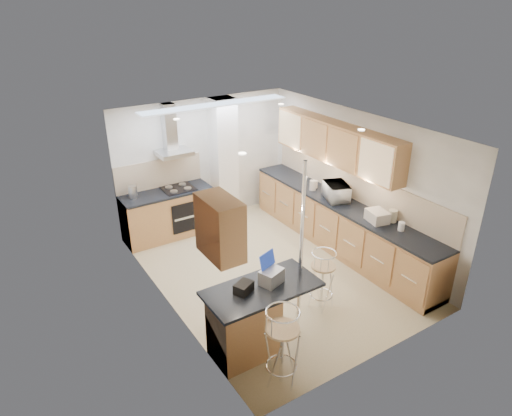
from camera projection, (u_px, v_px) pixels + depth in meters
ground at (270, 271)px, 7.75m from camera, size 4.80×4.80×0.00m
room_shell at (275, 175)px, 7.53m from camera, size 3.64×4.84×2.51m
right_counter at (339, 225)px, 8.28m from camera, size 0.63×4.40×0.92m
back_counter at (168, 214)px, 8.69m from camera, size 1.70×0.63×0.92m
peninsula at (262, 317)px, 5.89m from camera, size 1.47×0.72×0.94m
microwave at (337, 192)px, 8.12m from camera, size 0.53×0.64×0.30m
laptop at (271, 277)px, 5.74m from camera, size 0.34×0.30×0.20m
bag at (244, 288)px, 5.58m from camera, size 0.28×0.25×0.13m
bar_stool_near at (282, 347)px, 5.33m from camera, size 0.55×0.55×1.05m
bar_stool_end at (322, 280)px, 6.67m from camera, size 0.54×0.54×0.94m
jar_a at (313, 185)px, 8.53m from camera, size 0.13×0.13×0.19m
jar_b at (315, 184)px, 8.65m from camera, size 0.14×0.14×0.14m
jar_c at (393, 216)px, 7.34m from camera, size 0.18×0.18×0.20m
jar_d at (401, 226)px, 7.08m from camera, size 0.11×0.11×0.14m
bread_bin at (377, 216)px, 7.35m from camera, size 0.34×0.40×0.18m
kettle at (133, 192)px, 8.21m from camera, size 0.16×0.16×0.22m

